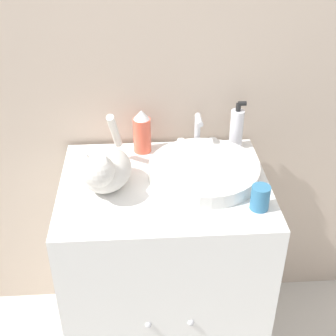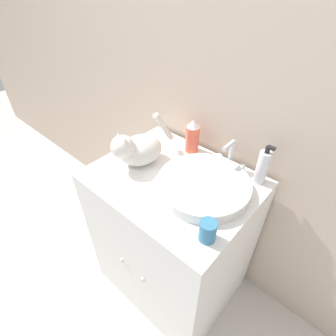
% 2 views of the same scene
% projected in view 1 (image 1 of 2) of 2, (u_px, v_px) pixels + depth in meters
% --- Properties ---
extents(wall_back, '(6.00, 0.05, 2.50)m').
position_uv_depth(wall_back, '(158.00, 47.00, 1.73)').
color(wall_back, '#C6B29E').
rests_on(wall_back, ground_plane).
extents(vanity_cabinet, '(0.74, 0.60, 0.87)m').
position_uv_depth(vanity_cabinet, '(165.00, 271.00, 1.89)').
color(vanity_cabinet, white).
rests_on(vanity_cabinet, ground_plane).
extents(sink_basin, '(0.40, 0.40, 0.05)m').
position_uv_depth(sink_basin, '(204.00, 171.00, 1.67)').
color(sink_basin, silver).
rests_on(sink_basin, vanity_cabinet).
extents(faucet, '(0.16, 0.10, 0.15)m').
position_uv_depth(faucet, '(197.00, 134.00, 1.83)').
color(faucet, silver).
rests_on(faucet, vanity_cabinet).
extents(cat, '(0.21, 0.34, 0.23)m').
position_uv_depth(cat, '(105.00, 169.00, 1.58)').
color(cat, silver).
rests_on(cat, vanity_cabinet).
extents(soap_bottle, '(0.06, 0.05, 0.20)m').
position_uv_depth(soap_bottle, '(237.00, 128.00, 1.83)').
color(soap_bottle, silver).
rests_on(soap_bottle, vanity_cabinet).
extents(spray_bottle, '(0.07, 0.07, 0.17)m').
position_uv_depth(spray_bottle, '(142.00, 132.00, 1.80)').
color(spray_bottle, '#EF6047').
rests_on(spray_bottle, vanity_cabinet).
extents(cup, '(0.06, 0.06, 0.08)m').
position_uv_depth(cup, '(260.00, 198.00, 1.51)').
color(cup, teal).
rests_on(cup, vanity_cabinet).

